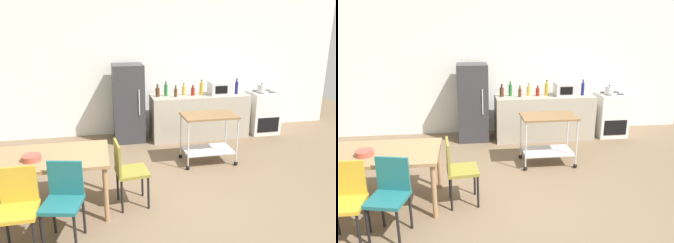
% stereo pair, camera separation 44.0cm
% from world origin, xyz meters
% --- Properties ---
extents(ground_plane, '(12.00, 12.00, 0.00)m').
position_xyz_m(ground_plane, '(0.00, 0.00, 0.00)').
color(ground_plane, brown).
extents(back_wall, '(8.40, 0.12, 2.90)m').
position_xyz_m(back_wall, '(0.00, 3.20, 1.45)').
color(back_wall, white).
rests_on(back_wall, ground_plane).
extents(kitchen_counter, '(2.00, 0.64, 0.90)m').
position_xyz_m(kitchen_counter, '(0.90, 2.60, 0.45)').
color(kitchen_counter, '#A89E8E').
rests_on(kitchen_counter, ground_plane).
extents(dining_table, '(1.50, 0.90, 0.75)m').
position_xyz_m(dining_table, '(-1.78, 0.23, 0.67)').
color(dining_table, '#A37A51').
rests_on(dining_table, ground_plane).
extents(chair_olive, '(0.44, 0.44, 0.89)m').
position_xyz_m(chair_olive, '(-0.81, 0.16, 0.52)').
color(chair_olive, olive).
rests_on(chair_olive, ground_plane).
extents(chair_mustard, '(0.40, 0.40, 0.89)m').
position_xyz_m(chair_mustard, '(-1.99, -0.47, 0.52)').
color(chair_mustard, gold).
rests_on(chair_mustard, ground_plane).
extents(chair_teal, '(0.48, 0.48, 0.89)m').
position_xyz_m(chair_teal, '(-1.54, -0.42, 0.52)').
color(chair_teal, '#1E666B').
rests_on(chair_teal, ground_plane).
extents(stove_oven, '(0.60, 0.61, 0.92)m').
position_xyz_m(stove_oven, '(2.35, 2.62, 0.45)').
color(stove_oven, white).
rests_on(stove_oven, ground_plane).
extents(refrigerator, '(0.60, 0.63, 1.55)m').
position_xyz_m(refrigerator, '(-0.55, 2.70, 0.78)').
color(refrigerator, '#333338').
rests_on(refrigerator, ground_plane).
extents(kitchen_cart, '(0.91, 0.57, 0.85)m').
position_xyz_m(kitchen_cart, '(0.66, 1.29, 0.57)').
color(kitchen_cart, brown).
rests_on(kitchen_cart, ground_plane).
extents(bottle_soda, '(0.08, 0.08, 0.25)m').
position_xyz_m(bottle_soda, '(0.03, 2.62, 1.00)').
color(bottle_soda, '#4C2D19').
rests_on(bottle_soda, kitchen_counter).
extents(bottle_hot_sauce, '(0.07, 0.07, 0.29)m').
position_xyz_m(bottle_hot_sauce, '(0.21, 2.65, 1.02)').
color(bottle_hot_sauce, '#1E6628').
rests_on(bottle_hot_sauce, kitchen_counter).
extents(bottle_olive_oil, '(0.06, 0.06, 0.23)m').
position_xyz_m(bottle_olive_oil, '(0.38, 2.54, 0.99)').
color(bottle_olive_oil, '#4C2D19').
rests_on(bottle_olive_oil, kitchen_counter).
extents(bottle_wine, '(0.06, 0.06, 0.25)m').
position_xyz_m(bottle_wine, '(0.58, 2.66, 1.00)').
color(bottle_wine, gold).
rests_on(bottle_wine, kitchen_counter).
extents(bottle_sesame_oil, '(0.08, 0.08, 0.21)m').
position_xyz_m(bottle_sesame_oil, '(0.75, 2.59, 0.98)').
color(bottle_sesame_oil, maroon).
rests_on(bottle_sesame_oil, kitchen_counter).
extents(bottle_soy_sauce, '(0.08, 0.08, 0.31)m').
position_xyz_m(bottle_soy_sauce, '(0.95, 2.63, 1.03)').
color(bottle_soy_sauce, gold).
rests_on(bottle_soy_sauce, kitchen_counter).
extents(microwave, '(0.46, 0.35, 0.26)m').
position_xyz_m(microwave, '(1.34, 2.57, 1.03)').
color(microwave, silver).
rests_on(microwave, kitchen_counter).
extents(bottle_vinegar, '(0.06, 0.06, 0.32)m').
position_xyz_m(bottle_vinegar, '(1.68, 2.54, 1.03)').
color(bottle_vinegar, navy).
rests_on(bottle_vinegar, kitchen_counter).
extents(fruit_bowl, '(0.22, 0.22, 0.07)m').
position_xyz_m(fruit_bowl, '(-1.93, 0.12, 0.78)').
color(fruit_bowl, '#B24C3F').
rests_on(fruit_bowl, dining_table).
extents(kettle, '(0.24, 0.17, 0.19)m').
position_xyz_m(kettle, '(2.23, 2.52, 1.00)').
color(kettle, silver).
rests_on(kettle, stove_oven).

